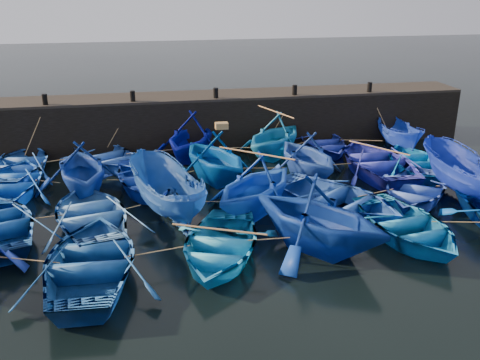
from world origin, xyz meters
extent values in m
plane|color=black|center=(0.00, 0.00, 0.00)|extent=(120.00, 120.00, 0.00)
cube|color=black|center=(0.00, 10.50, 1.25)|extent=(26.00, 2.50, 2.50)
cube|color=black|center=(0.00, 10.50, 2.56)|extent=(26.00, 2.50, 0.12)
cylinder|color=black|center=(-8.00, 9.60, 2.87)|extent=(0.24, 0.24, 0.50)
cylinder|color=black|center=(-4.00, 9.60, 2.87)|extent=(0.24, 0.24, 0.50)
cylinder|color=black|center=(0.00, 9.60, 2.87)|extent=(0.24, 0.24, 0.50)
cylinder|color=black|center=(4.00, 9.60, 2.87)|extent=(0.24, 0.24, 0.50)
cylinder|color=black|center=(8.00, 9.60, 2.87)|extent=(0.24, 0.24, 0.50)
imported|color=navy|center=(-9.01, 7.31, 0.52)|extent=(4.20, 5.45, 1.05)
imported|color=#234AA2|center=(-5.35, 7.90, 0.49)|extent=(5.22, 5.72, 0.97)
imported|color=#000983|center=(-1.43, 8.15, 1.17)|extent=(5.29, 5.60, 2.33)
imported|color=#1571BF|center=(2.53, 7.72, 1.12)|extent=(5.59, 5.60, 2.24)
imported|color=navy|center=(5.16, 8.23, 0.46)|extent=(3.17, 4.42, 0.92)
imported|color=blue|center=(8.96, 7.66, 0.77)|extent=(1.66, 4.03, 1.53)
imported|color=#0C41AB|center=(-8.91, 5.09, 0.52)|extent=(3.96, 5.30, 1.05)
imported|color=navy|center=(-6.10, 4.61, 1.15)|extent=(4.51, 4.99, 2.30)
imported|color=blue|center=(-3.61, 4.47, 0.51)|extent=(4.37, 5.48, 1.02)
imported|color=#004597|center=(-0.73, 5.01, 1.16)|extent=(5.17, 5.51, 2.32)
imported|color=#1D449E|center=(3.21, 4.66, 1.08)|extent=(4.37, 4.80, 2.17)
imported|color=navy|center=(6.45, 4.72, 0.58)|extent=(4.03, 5.61, 1.16)
imported|color=blue|center=(8.23, 4.67, 0.48)|extent=(3.88, 4.99, 0.95)
imported|color=blue|center=(-5.57, 1.41, 0.53)|extent=(4.69, 5.77, 1.05)
imported|color=navy|center=(-2.98, 1.77, 0.98)|extent=(3.34, 5.40, 1.96)
imported|color=blue|center=(0.25, 1.46, 1.16)|extent=(5.79, 5.78, 2.31)
imported|color=#1A44A7|center=(3.18, 1.07, 0.56)|extent=(6.20, 6.60, 1.11)
imported|color=#22409E|center=(6.58, 1.54, 0.49)|extent=(5.53, 5.75, 0.97)
imported|color=#0F2797|center=(8.50, 1.50, 0.96)|extent=(2.09, 5.06, 1.93)
imported|color=navy|center=(-5.30, -2.00, 0.56)|extent=(4.12, 5.60, 1.13)
imported|color=blue|center=(-1.56, -1.63, 0.49)|extent=(4.75, 5.58, 0.98)
imported|color=navy|center=(1.57, -1.69, 1.26)|extent=(6.20, 6.30, 2.51)
imported|color=#0E63AF|center=(4.73, -1.43, 0.50)|extent=(4.14, 5.29, 1.00)
cube|color=olive|center=(-0.43, 5.01, 2.45)|extent=(0.52, 0.36, 0.25)
cylinder|color=tan|center=(-7.18, 7.60, 0.55)|extent=(1.87, 0.62, 0.04)
cylinder|color=tan|center=(-3.39, 8.02, 0.55)|extent=(2.12, 0.30, 0.04)
cylinder|color=tan|center=(0.55, 7.94, 0.55)|extent=(2.17, 0.47, 0.04)
cylinder|color=tan|center=(3.85, 7.98, 0.55)|extent=(0.85, 0.54, 0.04)
cylinder|color=tan|center=(7.06, 7.95, 0.55)|extent=(2.01, 0.60, 0.04)
cylinder|color=tan|center=(-7.50, 4.85, 0.55)|extent=(1.02, 0.52, 0.04)
cylinder|color=tan|center=(-4.85, 4.54, 0.55)|extent=(0.70, 0.18, 0.04)
cylinder|color=tan|center=(-2.17, 4.74, 0.55)|extent=(1.10, 0.58, 0.04)
cylinder|color=tan|center=(1.24, 4.84, 0.55)|extent=(2.14, 0.39, 0.04)
cylinder|color=tan|center=(4.83, 4.69, 0.55)|extent=(1.45, 0.10, 0.04)
cylinder|color=tan|center=(7.34, 4.69, 0.55)|extent=(0.08, 0.11, 0.04)
cylinder|color=tan|center=(-7.10, 1.32, 0.55)|extent=(1.25, 0.21, 0.04)
cylinder|color=tan|center=(-4.28, 1.59, 0.55)|extent=(0.81, 0.39, 0.04)
cylinder|color=tan|center=(-1.36, 1.61, 0.55)|extent=(1.44, 0.34, 0.04)
cylinder|color=tan|center=(1.72, 1.27, 0.55)|extent=(1.14, 0.42, 0.04)
cylinder|color=tan|center=(4.88, 1.31, 0.55)|extent=(1.61, 0.50, 0.04)
cylinder|color=tan|center=(7.54, 1.52, 0.55)|extent=(0.13, 0.08, 0.04)
cylinder|color=tan|center=(-7.14, -1.64, 0.55)|extent=(1.89, 0.76, 0.04)
cylinder|color=tan|center=(-3.43, -1.82, 0.55)|extent=(1.95, 0.41, 0.04)
cylinder|color=tan|center=(0.00, -1.66, 0.55)|extent=(1.33, 0.09, 0.04)
cylinder|color=tan|center=(3.15, -1.56, 0.55)|extent=(1.37, 0.29, 0.04)
cylinder|color=tan|center=(6.63, -1.65, 0.55)|extent=(2.00, 0.48, 0.04)
cylinder|color=tan|center=(-8.50, 9.00, 1.58)|extent=(1.05, 1.04, 2.09)
cylinder|color=tan|center=(-4.67, 9.30, 1.58)|extent=(1.38, 0.45, 2.09)
cylinder|color=tan|center=(-0.71, 9.43, 1.58)|extent=(1.46, 0.18, 2.09)
cylinder|color=tan|center=(3.27, 9.21, 1.58)|extent=(1.51, 0.62, 2.09)
cylinder|color=tan|center=(4.58, 9.47, 1.58)|extent=(1.20, 0.11, 2.09)
cylinder|color=tan|center=(8.48, 9.18, 1.58)|extent=(1.01, 0.68, 2.09)
cylinder|color=#99724C|center=(2.53, 7.72, 2.27)|extent=(1.08, 2.84, 0.06)
cylinder|color=#99724C|center=(6.45, 4.72, 1.19)|extent=(1.77, 2.49, 0.06)
cylinder|color=#99724C|center=(0.25, 1.46, 2.34)|extent=(2.34, 1.97, 0.06)
cylinder|color=#99724C|center=(-1.56, -1.63, 1.01)|extent=(2.74, 1.32, 0.06)
camera|label=1|loc=(-3.63, -16.08, 8.16)|focal=40.00mm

